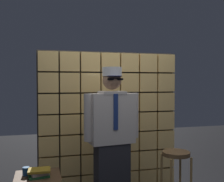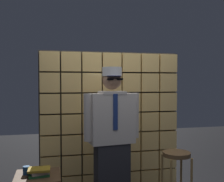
{
  "view_description": "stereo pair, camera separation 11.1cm",
  "coord_description": "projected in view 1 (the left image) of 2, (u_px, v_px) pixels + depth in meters",
  "views": [
    {
      "loc": [
        -0.99,
        -2.69,
        1.63
      ],
      "look_at": [
        -0.14,
        0.54,
        1.52
      ],
      "focal_mm": 43.41,
      "sensor_mm": 36.0,
      "label": 1
    },
    {
      "loc": [
        -0.88,
        -2.72,
        1.63
      ],
      "look_at": [
        -0.14,
        0.54,
        1.52
      ],
      "focal_mm": 43.41,
      "sensor_mm": 36.0,
      "label": 2
    }
  ],
  "objects": [
    {
      "name": "standing_person",
      "position": [
        112.0,
        137.0,
        3.36
      ],
      "size": [
        0.73,
        0.33,
        1.81
      ],
      "rotation": [
        0.0,
        0.0,
        0.11
      ],
      "color": "#28282D",
      "rests_on": "ground"
    },
    {
      "name": "book_stack",
      "position": [
        39.0,
        173.0,
        3.09
      ],
      "size": [
        0.26,
        0.22,
        0.09
      ],
      "color": "#1E592D",
      "rests_on": "side_table"
    },
    {
      "name": "coffee_mug",
      "position": [
        26.0,
        171.0,
        3.15
      ],
      "size": [
        0.13,
        0.08,
        0.09
      ],
      "color": "navy",
      "rests_on": "side_table"
    },
    {
      "name": "side_table",
      "position": [
        38.0,
        182.0,
        3.13
      ],
      "size": [
        0.52,
        0.52,
        0.54
      ],
      "color": "#513823",
      "rests_on": "ground"
    },
    {
      "name": "glass_block_wall",
      "position": [
        110.0,
        122.0,
        4.02
      ],
      "size": [
        2.1,
        0.1,
        2.1
      ],
      "color": "#F2C672",
      "rests_on": "ground"
    },
    {
      "name": "bar_stool",
      "position": [
        176.0,
        167.0,
        3.36
      ],
      "size": [
        0.34,
        0.34,
        0.77
      ],
      "color": "brown",
      "rests_on": "ground"
    }
  ]
}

